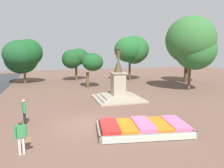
% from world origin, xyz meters
% --- Properties ---
extents(ground_plane, '(79.50, 79.50, 0.00)m').
position_xyz_m(ground_plane, '(0.00, 0.00, 0.00)').
color(ground_plane, brown).
extents(flower_planter, '(5.85, 3.71, 0.61)m').
position_xyz_m(flower_planter, '(2.97, -1.97, 0.26)').
color(flower_planter, '#38281C').
rests_on(flower_planter, ground_plane).
extents(statue_monument, '(4.59, 4.59, 5.15)m').
position_xyz_m(statue_monument, '(4.13, 6.71, 0.99)').
color(statue_monument, gray).
rests_on(statue_monument, ground_plane).
extents(pedestrian_with_handbag, '(0.70, 0.38, 1.72)m').
position_xyz_m(pedestrian_with_handbag, '(-3.71, -2.95, 0.97)').
color(pedestrian_with_handbag, beige).
rests_on(pedestrian_with_handbag, ground_plane).
extents(pedestrian_near_planter, '(0.32, 0.55, 1.74)m').
position_xyz_m(pedestrian_near_planter, '(-4.02, 1.31, 1.01)').
color(pedestrian_near_planter, black).
rests_on(pedestrian_near_planter, ground_plane).
extents(park_tree_far_left, '(5.64, 5.88, 8.71)m').
position_xyz_m(park_tree_far_left, '(13.68, 8.59, 5.57)').
color(park_tree_far_left, brown).
rests_on(park_tree_far_left, ground_plane).
extents(park_tree_behind_statue, '(2.64, 2.94, 4.46)m').
position_xyz_m(park_tree_behind_statue, '(2.90, 13.73, 3.34)').
color(park_tree_behind_statue, brown).
rests_on(park_tree_behind_statue, ground_plane).
extents(park_tree_far_right, '(4.22, 3.86, 5.04)m').
position_xyz_m(park_tree_far_right, '(1.60, 21.01, 3.54)').
color(park_tree_far_right, brown).
rests_on(park_tree_far_right, ground_plane).
extents(park_tree_street_side, '(5.44, 5.84, 6.31)m').
position_xyz_m(park_tree_street_side, '(-5.90, 19.94, 3.96)').
color(park_tree_street_side, brown).
rests_on(park_tree_street_side, ground_plane).
extents(park_tree_mid_canopy, '(5.80, 4.80, 6.97)m').
position_xyz_m(park_tree_mid_canopy, '(10.21, 18.51, 4.77)').
color(park_tree_mid_canopy, '#4C3823').
rests_on(park_tree_mid_canopy, ground_plane).
extents(park_tree_distant, '(5.00, 5.00, 7.40)m').
position_xyz_m(park_tree_distant, '(17.85, 13.82, 5.18)').
color(park_tree_distant, '#4C3823').
rests_on(park_tree_distant, ground_plane).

